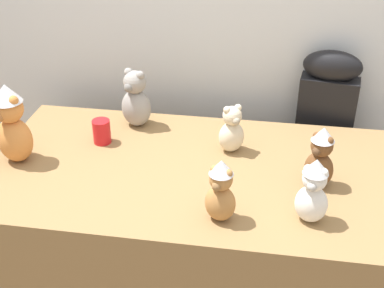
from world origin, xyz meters
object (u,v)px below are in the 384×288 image
display_table (192,233)px  teddy_bear_caramel (221,191)px  teddy_bear_ash (136,100)px  teddy_bear_snow (313,191)px  instrument_case (321,144)px  teddy_bear_chestnut (320,158)px  teddy_bear_ginger (12,124)px  teddy_bear_cream (232,130)px  party_cup_red (102,131)px

display_table → teddy_bear_caramel: (0.15, -0.31, 0.47)m
teddy_bear_ash → teddy_bear_snow: (0.79, -0.60, -0.01)m
instrument_case → teddy_bear_caramel: (-0.43, -0.91, 0.30)m
teddy_bear_caramel → teddy_bear_snow: bearing=26.0°
teddy_bear_caramel → teddy_bear_chestnut: size_ratio=0.97×
teddy_bear_ginger → teddy_bear_cream: (0.89, 0.22, -0.07)m
teddy_bear_caramel → teddy_bear_cream: teddy_bear_caramel is taller
display_table → teddy_bear_snow: size_ratio=6.63×
teddy_bear_chestnut → party_cup_red: 0.97m
instrument_case → teddy_bear_snow: 0.92m
teddy_bear_ash → teddy_bear_cream: size_ratio=1.28×
display_table → party_cup_red: party_cup_red is taller
party_cup_red → teddy_bear_snow: bearing=-24.7°
teddy_bear_snow → teddy_bear_ash: bearing=157.5°
teddy_bear_ash → teddy_bear_chestnut: teddy_bear_ash is taller
party_cup_red → teddy_bear_ginger: bearing=-147.2°
instrument_case → teddy_bear_caramel: instrument_case is taller
teddy_bear_caramel → party_cup_red: size_ratio=2.28×
instrument_case → teddy_bear_ginger: teddy_bear_ginger is taller
teddy_bear_ash → teddy_bear_snow: bearing=-14.9°
teddy_bear_caramel → instrument_case: bearing=82.8°
teddy_bear_ash → teddy_bear_snow: size_ratio=1.10×
teddy_bear_ginger → party_cup_red: 0.39m
teddy_bear_ginger → teddy_bear_chestnut: size_ratio=1.36×
display_table → instrument_case: bearing=45.7°
instrument_case → teddy_bear_ash: size_ratio=3.63×
display_table → teddy_bear_caramel: size_ratio=6.87×
teddy_bear_ash → instrument_case: bearing=38.4°
teddy_bear_ash → teddy_bear_cream: 0.50m
teddy_bear_chestnut → teddy_bear_ash: bearing=-170.4°
teddy_bear_ginger → teddy_bear_cream: bearing=38.3°
display_table → teddy_bear_chestnut: teddy_bear_chestnut is taller
teddy_bear_ash → teddy_bear_ginger: bearing=-115.4°
instrument_case → teddy_bear_ginger: bearing=-146.1°
instrument_case → teddy_bear_cream: 0.67m
teddy_bear_ash → teddy_bear_cream: (0.47, -0.17, -0.03)m
instrument_case → party_cup_red: instrument_case is taller
teddy_bear_snow → teddy_bear_cream: teddy_bear_snow is taller
teddy_bear_cream → teddy_bear_ginger: bearing=161.8°
display_table → teddy_bear_caramel: 0.58m
teddy_bear_ash → teddy_bear_cream: teddy_bear_ash is taller
teddy_bear_ginger → teddy_bear_cream: teddy_bear_ginger is taller
display_table → instrument_case: instrument_case is taller
teddy_bear_ginger → teddy_bear_snow: size_ratio=1.36×
teddy_bear_snow → party_cup_red: size_ratio=2.36×
instrument_case → teddy_bear_chestnut: size_ratio=3.99×
teddy_bear_cream → display_table: bearing=-162.6°
teddy_bear_ash → party_cup_red: (-0.11, -0.19, -0.08)m
teddy_bear_caramel → teddy_bear_cream: 0.48m
display_table → teddy_bear_ginger: size_ratio=4.88×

